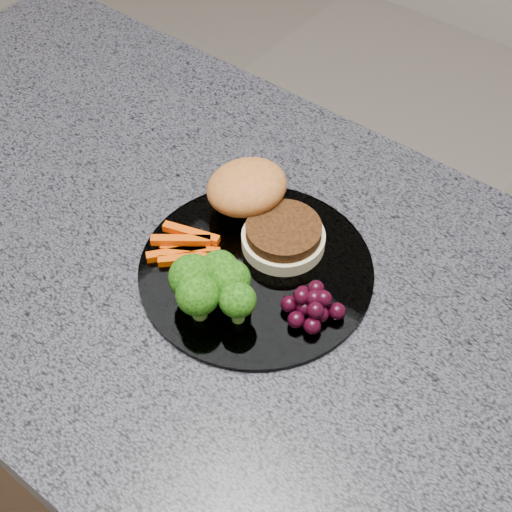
{
  "coord_description": "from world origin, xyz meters",
  "views": [
    {
      "loc": [
        0.35,
        -0.37,
        1.52
      ],
      "look_at": [
        0.05,
        0.02,
        0.93
      ],
      "focal_mm": 50.0,
      "sensor_mm": 36.0,
      "label": 1
    }
  ],
  "objects": [
    {
      "name": "carrot_sticks",
      "position": [
        -0.03,
        -0.01,
        0.91
      ],
      "size": [
        0.08,
        0.08,
        0.02
      ],
      "rotation": [
        0.0,
        0.0,
        0.39
      ],
      "color": "#DC4803",
      "rests_on": "plate"
    },
    {
      "name": "broccoli",
      "position": [
        0.04,
        -0.05,
        0.94
      ],
      "size": [
        0.1,
        0.08,
        0.06
      ],
      "rotation": [
        0.0,
        0.0,
        0.43
      ],
      "color": "#5E9736",
      "rests_on": "plate"
    },
    {
      "name": "island_cabinet",
      "position": [
        0.0,
        0.0,
        0.43
      ],
      "size": [
        1.2,
        0.6,
        0.86
      ],
      "primitive_type": "cube",
      "color": "#55341D",
      "rests_on": "ground"
    },
    {
      "name": "countertop",
      "position": [
        0.0,
        0.0,
        0.88
      ],
      "size": [
        1.2,
        0.6,
        0.04
      ],
      "primitive_type": "cube",
      "color": "#4C4C56",
      "rests_on": "island_cabinet"
    },
    {
      "name": "plate",
      "position": [
        0.05,
        0.02,
        0.9
      ],
      "size": [
        0.26,
        0.26,
        0.01
      ],
      "primitive_type": "cylinder",
      "color": "white",
      "rests_on": "countertop"
    },
    {
      "name": "burger",
      "position": [
        0.0,
        0.08,
        0.93
      ],
      "size": [
        0.17,
        0.12,
        0.05
      ],
      "rotation": [
        0.0,
        0.0,
        -0.06
      ],
      "color": "beige",
      "rests_on": "plate"
    },
    {
      "name": "grape_bunch",
      "position": [
        0.13,
        0.0,
        0.92
      ],
      "size": [
        0.06,
        0.05,
        0.03
      ],
      "rotation": [
        0.0,
        0.0,
        -0.0
      ],
      "color": "black",
      "rests_on": "plate"
    }
  ]
}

